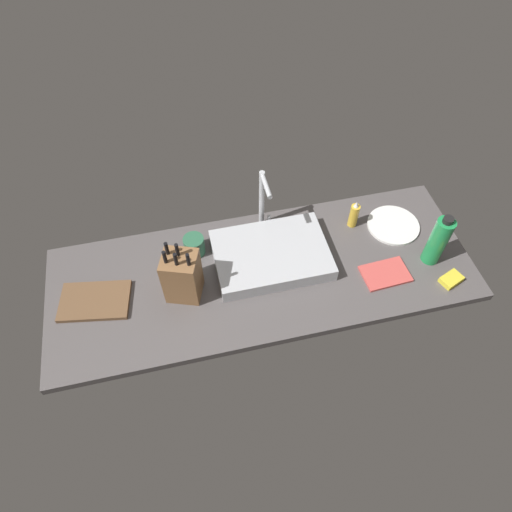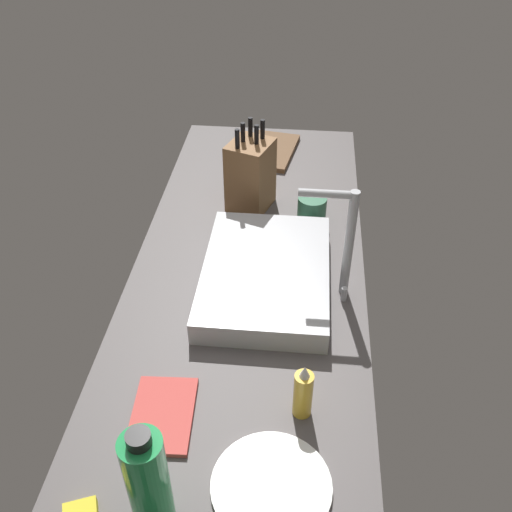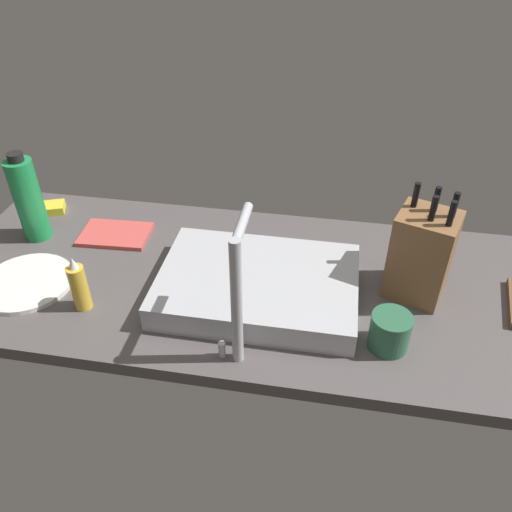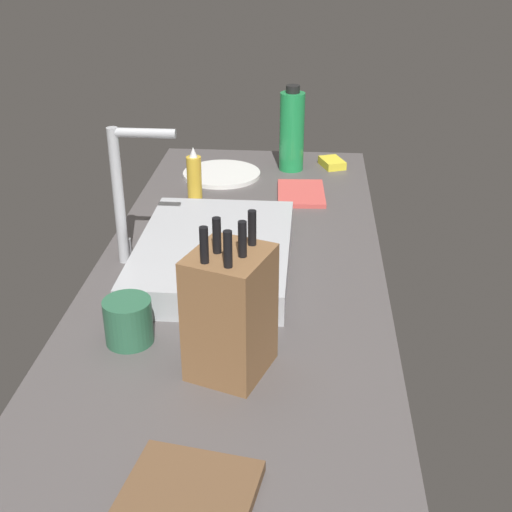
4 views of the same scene
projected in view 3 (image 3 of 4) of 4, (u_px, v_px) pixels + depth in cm
name	position (u px, v px, depth cm)	size (l,w,h in cm)	color
countertop_slab	(280.00, 289.00, 131.16)	(177.22, 64.69, 3.50)	#514C4C
sink_basin	(258.00, 285.00, 124.55)	(47.73, 33.28, 6.46)	#B7BABF
faucet	(237.00, 290.00, 100.42)	(5.50, 14.57, 31.18)	#B7BABF
knife_block	(421.00, 255.00, 120.80)	(16.56, 15.73, 28.40)	brown
soap_bottle	(79.00, 286.00, 119.45)	(4.08, 4.08, 14.60)	gold
water_bottle	(28.00, 199.00, 139.73)	(7.49, 7.49, 25.83)	#1E8E47
dinner_plate	(26.00, 283.00, 129.45)	(23.29, 23.29, 1.20)	white
dish_towel	(115.00, 234.00, 146.59)	(19.27, 12.99, 1.20)	#CC4C47
coffee_mug	(390.00, 332.00, 110.58)	(8.88, 8.88, 8.60)	#2D6647
dish_sponge	(49.00, 208.00, 156.77)	(9.00, 6.00, 2.40)	yellow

